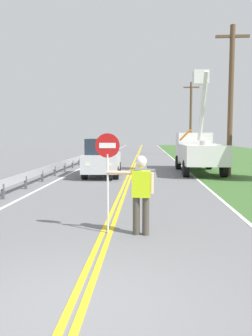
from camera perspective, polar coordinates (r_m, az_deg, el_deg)
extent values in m
plane|color=slate|center=(4.88, -8.38, -22.33)|extent=(160.00, 160.00, 0.00)
cube|color=yellow|center=(24.34, 1.01, 0.23)|extent=(0.11, 110.00, 0.01)
cube|color=yellow|center=(24.34, 1.44, 0.23)|extent=(0.11, 110.00, 0.01)
cube|color=silver|center=(24.47, 9.68, 0.18)|extent=(0.12, 110.00, 0.01)
cube|color=silver|center=(24.74, -7.14, 0.28)|extent=(0.12, 110.00, 0.01)
cylinder|color=#474238|center=(7.71, 3.40, -8.22)|extent=(0.16, 0.16, 0.88)
cylinder|color=#474238|center=(7.74, 1.77, -8.16)|extent=(0.16, 0.16, 0.88)
cube|color=#C6EA19|center=(7.58, 2.61, -2.75)|extent=(0.42, 0.28, 0.60)
cylinder|color=beige|center=(7.63, -1.12, -0.80)|extent=(0.61, 0.16, 0.09)
cylinder|color=beige|center=(7.55, 4.42, -2.56)|extent=(0.09, 0.09, 0.48)
sphere|color=beige|center=(7.53, 2.62, 0.79)|extent=(0.22, 0.22, 0.22)
sphere|color=white|center=(7.52, 2.63, 1.17)|extent=(0.25, 0.25, 0.25)
cylinder|color=silver|center=(7.75, -3.15, -4.47)|extent=(0.04, 0.04, 1.85)
cylinder|color=#B71414|center=(7.64, -3.19, 3.87)|extent=(0.56, 0.03, 0.56)
cube|color=white|center=(7.62, -3.21, 3.86)|extent=(0.38, 0.01, 0.12)
cube|color=silver|center=(19.74, 12.87, 2.35)|extent=(2.32, 4.61, 1.10)
cube|color=silver|center=(23.14, 11.45, 3.45)|extent=(2.21, 2.11, 2.00)
cube|color=#1E2833|center=(24.15, 11.11, 4.26)|extent=(1.98, 0.07, 0.90)
cylinder|color=silver|center=(18.81, 13.38, 4.23)|extent=(0.56, 0.56, 0.24)
cylinder|color=silver|center=(19.85, 13.01, 10.03)|extent=(0.25, 2.19, 3.82)
cube|color=white|center=(21.04, 12.65, 14.86)|extent=(0.90, 0.90, 0.80)
cube|color=orange|center=(17.76, 10.15, 5.61)|extent=(0.60, 0.80, 0.59)
cylinder|color=black|center=(22.87, 8.92, 0.96)|extent=(0.32, 0.92, 0.92)
cylinder|color=black|center=(23.17, 14.00, 0.92)|extent=(0.32, 0.92, 0.92)
cylinder|color=black|center=(18.63, 10.23, -0.10)|extent=(0.32, 0.92, 0.92)
cylinder|color=black|center=(18.99, 16.41, -0.13)|extent=(0.32, 0.92, 0.92)
cube|color=silver|center=(18.75, -4.02, 1.06)|extent=(2.01, 4.66, 0.92)
cube|color=#1E2833|center=(18.70, -4.04, 3.74)|extent=(1.72, 2.91, 0.84)
cube|color=#EAEACC|center=(16.44, -2.83, 0.60)|extent=(0.24, 0.07, 0.16)
cube|color=#EAEACC|center=(16.55, -6.65, 0.60)|extent=(0.24, 0.07, 0.16)
cylinder|color=black|center=(17.32, -1.74, -0.84)|extent=(0.30, 0.69, 0.68)
cylinder|color=black|center=(17.48, -7.12, -0.82)|extent=(0.30, 0.69, 0.68)
cylinder|color=black|center=(20.15, -1.32, 0.07)|extent=(0.30, 0.69, 0.68)
cylinder|color=black|center=(20.29, -5.95, 0.08)|extent=(0.30, 0.69, 0.68)
cylinder|color=brown|center=(19.46, 17.47, 10.70)|extent=(0.28, 0.28, 8.19)
cube|color=brown|center=(20.09, 17.78, 20.67)|extent=(1.80, 0.14, 0.14)
cylinder|color=brown|center=(39.57, 11.02, 8.25)|extent=(0.28, 0.28, 8.37)
cube|color=brown|center=(39.91, 11.12, 13.40)|extent=(1.80, 0.14, 0.14)
cube|color=#9EA0A3|center=(20.23, -11.26, 0.58)|extent=(0.06, 32.00, 0.32)
cube|color=#4C4C51|center=(12.74, -20.35, -3.81)|extent=(0.10, 0.10, 0.55)
cube|color=#4C4C51|center=(14.84, -16.81, -2.41)|extent=(0.10, 0.10, 0.55)
cube|color=#4C4C51|center=(16.98, -14.15, -1.35)|extent=(0.10, 0.10, 0.55)
cube|color=#4C4C51|center=(19.16, -12.10, -0.54)|extent=(0.10, 0.10, 0.55)
cube|color=#4C4C51|center=(21.36, -10.47, 0.12)|extent=(0.10, 0.10, 0.55)
cube|color=#4C4C51|center=(23.58, -9.15, 0.65)|extent=(0.10, 0.10, 0.55)
cube|color=#4C4C51|center=(25.80, -8.05, 1.08)|extent=(0.10, 0.10, 0.55)
cube|color=#4C4C51|center=(28.04, -7.13, 1.45)|extent=(0.10, 0.10, 0.55)
cube|color=#4C4C51|center=(30.29, -6.34, 1.77)|extent=(0.10, 0.10, 0.55)
cube|color=#4C4C51|center=(32.54, -5.66, 2.04)|extent=(0.10, 0.10, 0.55)
cube|color=#4C4C51|center=(34.79, -5.07, 2.27)|extent=(0.10, 0.10, 0.55)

